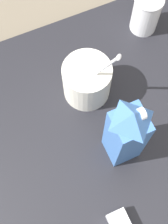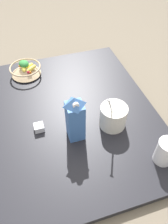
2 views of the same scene
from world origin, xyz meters
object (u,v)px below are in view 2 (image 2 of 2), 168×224
milk_carton (75,118)px  yogurt_tub (113,116)px  drinking_cup (166,151)px  spice_jar (39,128)px  fruit_bowl (26,69)px

milk_carton → yogurt_tub: (0.20, 0.01, -0.06)m
drinking_cup → spice_jar: size_ratio=2.63×
milk_carton → drinking_cup: bearing=-36.5°
milk_carton → yogurt_tub: milk_carton is taller
fruit_bowl → milk_carton: bearing=-73.4°
yogurt_tub → drinking_cup: bearing=-62.2°
yogurt_tub → spice_jar: (-0.37, 0.08, -0.05)m
spice_jar → milk_carton: bearing=-28.4°
fruit_bowl → drinking_cup: 0.96m
fruit_bowl → yogurt_tub: size_ratio=0.82×
drinking_cup → fruit_bowl: bearing=121.7°
fruit_bowl → milk_carton: size_ratio=0.77×
fruit_bowl → yogurt_tub: yogurt_tub is taller
milk_carton → spice_jar: size_ratio=5.33×
fruit_bowl → drinking_cup: bearing=-58.3°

